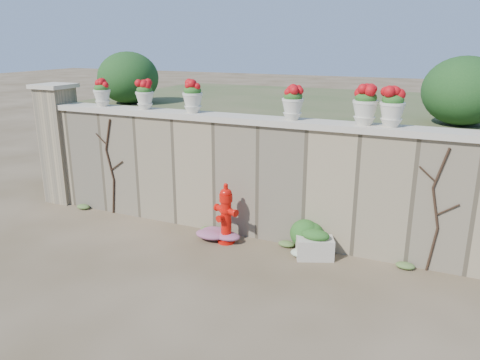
% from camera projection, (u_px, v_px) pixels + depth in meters
% --- Properties ---
extents(ground, '(80.00, 80.00, 0.00)m').
position_uv_depth(ground, '(190.00, 274.00, 6.95)').
color(ground, '#4C3C26').
rests_on(ground, ground).
extents(stone_wall, '(8.00, 0.40, 2.00)m').
position_uv_depth(stone_wall, '(240.00, 178.00, 8.23)').
color(stone_wall, gray).
rests_on(stone_wall, ground).
extents(wall_cap, '(8.10, 0.52, 0.10)m').
position_uv_depth(wall_cap, '(240.00, 119.00, 7.93)').
color(wall_cap, beige).
rests_on(wall_cap, stone_wall).
extents(gate_pillar, '(0.72, 0.72, 2.48)m').
position_uv_depth(gate_pillar, '(60.00, 143.00, 9.81)').
color(gate_pillar, gray).
rests_on(gate_pillar, ground).
extents(raised_fill, '(9.00, 6.00, 2.00)m').
position_uv_depth(raised_fill, '(296.00, 143.00, 11.02)').
color(raised_fill, '#384C23').
rests_on(raised_fill, ground).
extents(back_shrub_left, '(1.30, 1.30, 1.10)m').
position_uv_depth(back_shrub_left, '(128.00, 78.00, 10.10)').
color(back_shrub_left, '#143814').
rests_on(back_shrub_left, raised_fill).
extents(back_shrub_right, '(1.30, 1.30, 1.10)m').
position_uv_depth(back_shrub_right, '(464.00, 91.00, 7.48)').
color(back_shrub_right, '#143814').
rests_on(back_shrub_right, raised_fill).
extents(vine_left, '(0.60, 0.04, 1.91)m').
position_uv_depth(vine_left, '(110.00, 165.00, 9.10)').
color(vine_left, black).
rests_on(vine_left, ground).
extents(vine_right, '(0.60, 0.04, 1.91)m').
position_uv_depth(vine_right, '(436.00, 209.00, 6.76)').
color(vine_right, black).
rests_on(vine_right, ground).
extents(fire_hydrant, '(0.46, 0.33, 1.05)m').
position_uv_depth(fire_hydrant, '(226.00, 213.00, 7.88)').
color(fire_hydrant, red).
rests_on(fire_hydrant, ground).
extents(planter_box, '(0.66, 0.53, 0.48)m').
position_uv_depth(planter_box, '(315.00, 245.00, 7.40)').
color(planter_box, beige).
rests_on(planter_box, ground).
extents(green_shrub, '(0.68, 0.61, 0.65)m').
position_uv_depth(green_shrub, '(306.00, 231.00, 7.66)').
color(green_shrub, '#1E5119').
rests_on(green_shrub, ground).
extents(magenta_clump, '(0.94, 0.63, 0.25)m').
position_uv_depth(magenta_clump, '(219.00, 234.00, 8.07)').
color(magenta_clump, '#D129A6').
rests_on(magenta_clump, ground).
extents(white_flowers, '(0.53, 0.43, 0.19)m').
position_uv_depth(white_flowers, '(301.00, 253.00, 7.40)').
color(white_flowers, white).
rests_on(white_flowers, ground).
extents(urn_pot_0, '(0.33, 0.33, 0.51)m').
position_uv_depth(urn_pot_0, '(102.00, 93.00, 9.00)').
color(urn_pot_0, beige).
rests_on(urn_pot_0, wall_cap).
extents(urn_pot_1, '(0.33, 0.33, 0.52)m').
position_uv_depth(urn_pot_1, '(145.00, 95.00, 8.61)').
color(urn_pot_1, beige).
rests_on(urn_pot_1, wall_cap).
extents(urn_pot_2, '(0.36, 0.36, 0.56)m').
position_uv_depth(urn_pot_2, '(193.00, 97.00, 8.20)').
color(urn_pot_2, beige).
rests_on(urn_pot_2, wall_cap).
extents(urn_pot_3, '(0.35, 0.35, 0.55)m').
position_uv_depth(urn_pot_3, '(293.00, 103.00, 7.47)').
color(urn_pot_3, beige).
rests_on(urn_pot_3, wall_cap).
extents(urn_pot_4, '(0.38, 0.38, 0.59)m').
position_uv_depth(urn_pot_4, '(365.00, 105.00, 7.01)').
color(urn_pot_4, beige).
rests_on(urn_pot_4, wall_cap).
extents(urn_pot_5, '(0.37, 0.37, 0.58)m').
position_uv_depth(urn_pot_5, '(392.00, 107.00, 6.86)').
color(urn_pot_5, beige).
rests_on(urn_pot_5, wall_cap).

